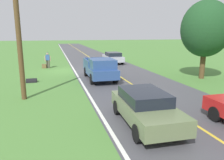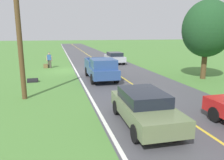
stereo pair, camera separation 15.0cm
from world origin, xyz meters
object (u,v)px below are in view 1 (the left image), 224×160
(hitchhiker_walking, at_px, (48,59))
(tree_far_side_near, at_px, (206,29))
(pickup_truck_passing, at_px, (100,68))
(utility_pole_roadside, at_px, (19,36))
(sedan_ahead_same_lane, at_px, (145,107))
(sedan_near_oncoming, at_px, (113,57))
(suitcase_carried, at_px, (44,66))

(hitchhiker_walking, xyz_separation_m, tree_far_side_near, (-12.71, 9.25, 3.13))
(pickup_truck_passing, bearing_deg, utility_pole_roadside, 36.98)
(hitchhiker_walking, xyz_separation_m, sedan_ahead_same_lane, (-4.21, 16.75, -0.23))
(hitchhiker_walking, distance_m, utility_pole_roadside, 11.99)
(pickup_truck_passing, relative_size, sedan_near_oncoming, 1.23)
(pickup_truck_passing, xyz_separation_m, sedan_near_oncoming, (-3.70, -9.52, -0.21))
(tree_far_side_near, height_order, utility_pole_roadside, utility_pole_roadside)
(sedan_ahead_same_lane, distance_m, utility_pole_roadside, 7.95)
(utility_pole_roadside, bearing_deg, sedan_ahead_same_lane, 136.46)
(sedan_ahead_same_lane, bearing_deg, tree_far_side_near, -138.57)
(sedan_near_oncoming, bearing_deg, tree_far_side_near, 112.97)
(hitchhiker_walking, height_order, sedan_near_oncoming, hitchhiker_walking)
(suitcase_carried, bearing_deg, tree_far_side_near, 58.58)
(sedan_near_oncoming, height_order, sedan_ahead_same_lane, same)
(tree_far_side_near, distance_m, sedan_near_oncoming, 12.62)
(hitchhiker_walking, bearing_deg, utility_pole_roadside, 84.30)
(hitchhiker_walking, xyz_separation_m, pickup_truck_passing, (-4.26, 7.56, -0.01))
(pickup_truck_passing, bearing_deg, sedan_ahead_same_lane, 89.70)
(suitcase_carried, relative_size, utility_pole_roadside, 0.06)
(suitcase_carried, relative_size, sedan_near_oncoming, 0.11)
(utility_pole_roadside, bearing_deg, pickup_truck_passing, -143.02)
(sedan_ahead_same_lane, relative_size, utility_pole_roadside, 0.62)
(suitcase_carried, bearing_deg, utility_pole_roadside, -0.07)
(tree_far_side_near, relative_size, sedan_near_oncoming, 1.45)
(hitchhiker_walking, xyz_separation_m, utility_pole_roadside, (1.16, 11.64, 2.63))
(suitcase_carried, xyz_separation_m, sedan_ahead_same_lane, (-4.64, 16.70, 0.52))
(pickup_truck_passing, height_order, sedan_ahead_same_lane, pickup_truck_passing)
(suitcase_carried, distance_m, sedan_ahead_same_lane, 17.34)
(suitcase_carried, bearing_deg, sedan_ahead_same_lane, 19.09)
(hitchhiker_walking, distance_m, tree_far_side_near, 16.03)
(pickup_truck_passing, xyz_separation_m, tree_far_side_near, (-8.45, 1.69, 3.14))
(hitchhiker_walking, distance_m, suitcase_carried, 0.86)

